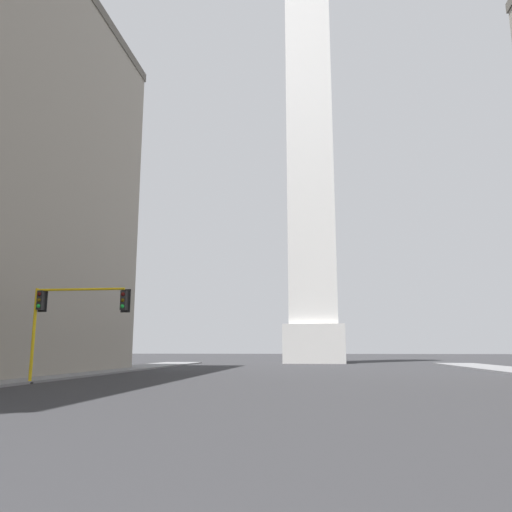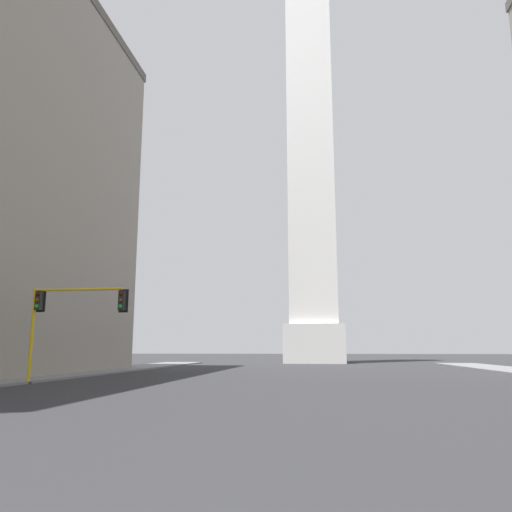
# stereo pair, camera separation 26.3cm
# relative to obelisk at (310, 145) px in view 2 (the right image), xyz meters

# --- Properties ---
(obelisk) EXTENTS (8.32, 8.32, 67.13)m
(obelisk) POSITION_rel_obelisk_xyz_m (0.00, 0.00, 0.00)
(obelisk) COLOR silver
(obelisk) RESTS_ON ground_plane
(traffic_light_mid_left) EXTENTS (5.81, 0.52, 5.39)m
(traffic_light_mid_left) POSITION_rel_obelisk_xyz_m (-13.52, -44.31, -28.12)
(traffic_light_mid_left) COLOR yellow
(traffic_light_mid_left) RESTS_ON ground_plane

